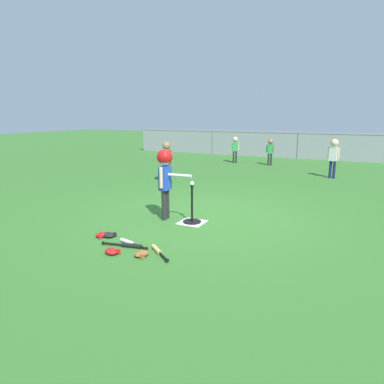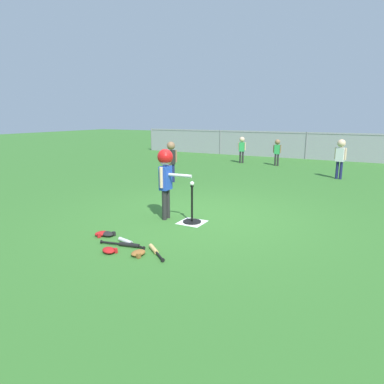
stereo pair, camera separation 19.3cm
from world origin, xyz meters
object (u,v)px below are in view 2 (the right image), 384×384
glove_by_plate (102,234)px  spare_bat_silver (128,242)px  batter_child (166,170)px  baseball_on_tee (192,183)px  fielder_deep_left (171,156)px  spare_bat_black (125,244)px  glove_near_bats (108,234)px  spare_bat_wood (155,250)px  fielder_deep_center (277,149)px  batting_tee (192,217)px  glove_tossed_aside (109,250)px  fielder_near_left (341,154)px  fielder_deep_right (242,146)px  glove_outfield_drop (138,253)px

glove_by_plate → spare_bat_silver: bearing=-7.9°
batter_child → spare_bat_silver: batter_child is taller
baseball_on_tee → fielder_deep_left: size_ratio=0.07×
spare_bat_black → glove_near_bats: 0.56m
spare_bat_wood → spare_bat_black: size_ratio=0.77×
batter_child → fielder_deep_center: 7.64m
batting_tee → baseball_on_tee: (0.00, 0.00, 0.60)m
baseball_on_tee → batter_child: (-0.51, -0.03, 0.21)m
batting_tee → glove_tossed_aside: bearing=-101.4°
glove_by_plate → glove_tossed_aside: (0.57, -0.47, 0.00)m
fielder_near_left → fielder_deep_left: size_ratio=1.03×
batter_child → fielder_near_left: 6.26m
baseball_on_tee → spare_bat_silver: baseball_on_tee is taller
fielder_deep_right → glove_outfield_drop: fielder_deep_right is taller
batter_child → glove_tossed_aside: size_ratio=4.76×
fielder_deep_right → fielder_deep_center: (1.41, -0.09, -0.03)m
fielder_deep_center → spare_bat_black: fielder_deep_center is taller
batting_tee → spare_bat_black: bearing=-101.9°
batting_tee → spare_bat_wood: batting_tee is taller
batter_child → spare_bat_wood: size_ratio=2.70×
baseball_on_tee → glove_outfield_drop: size_ratio=0.31×
batter_child → fielder_near_left: (2.32, 5.81, -0.16)m
batting_tee → glove_tossed_aside: size_ratio=2.48×
fielder_near_left → batting_tee: bearing=-107.3°
batting_tee → glove_by_plate: bearing=-125.7°
spare_bat_silver → fielder_deep_left: bearing=114.1°
fielder_deep_left → glove_outfield_drop: size_ratio=4.73×
batter_child → fielder_near_left: bearing=68.2°
batting_tee → fielder_near_left: fielder_near_left is taller
spare_bat_silver → glove_tossed_aside: 0.39m
spare_bat_wood → spare_bat_black: same height
batting_tee → fielder_deep_right: size_ratio=0.65×
glove_by_plate → baseball_on_tee: bearing=54.3°
glove_tossed_aside → fielder_deep_left: bearing=112.1°
glove_by_plate → glove_near_bats: 0.10m
batting_tee → fielder_deep_right: 7.96m
baseball_on_tee → spare_bat_wood: (0.20, -1.44, -0.67)m
baseball_on_tee → glove_outfield_drop: 1.76m
fielder_deep_right → spare_bat_silver: fielder_deep_right is taller
glove_tossed_aside → batting_tee: bearing=78.6°
baseball_on_tee → spare_bat_wood: baseball_on_tee is taller
batter_child → fielder_deep_left: bearing=120.3°
fielder_near_left → spare_bat_silver: (-2.14, -7.14, -0.72)m
spare_bat_wood → spare_bat_black: bearing=-177.9°
fielder_deep_center → batting_tee: bearing=-86.0°
spare_bat_black → glove_tossed_aside: (-0.05, -0.29, 0.01)m
fielder_deep_left → batting_tee: bearing=-52.8°
fielder_deep_center → glove_near_bats: 8.87m
fielder_deep_center → glove_by_plate: size_ratio=3.62×
fielder_deep_left → glove_outfield_drop: bearing=-63.2°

